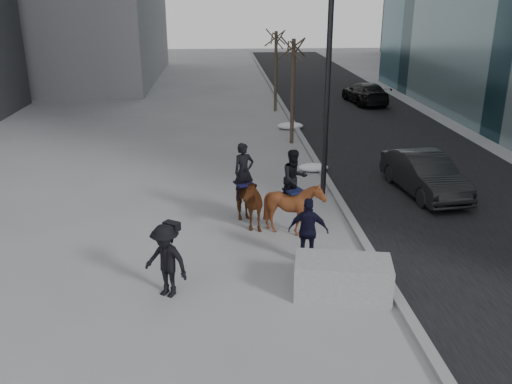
{
  "coord_description": "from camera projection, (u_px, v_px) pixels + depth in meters",
  "views": [
    {
      "loc": [
        -0.94,
        -12.59,
        6.53
      ],
      "look_at": [
        0.0,
        1.2,
        1.5
      ],
      "focal_mm": 38.0,
      "sensor_mm": 36.0,
      "label": 1
    }
  ],
  "objects": [
    {
      "name": "road",
      "position": [
        400.0,
        152.0,
        23.92
      ],
      "size": [
        8.0,
        90.0,
        0.01
      ],
      "primitive_type": "cube",
      "color": "black",
      "rests_on": "ground"
    },
    {
      "name": "ground",
      "position": [
        259.0,
        262.0,
        14.1
      ],
      "size": [
        120.0,
        120.0,
        0.0
      ],
      "primitive_type": "plane",
      "color": "gray",
      "rests_on": "ground"
    },
    {
      "name": "snow_piles",
      "position": [
        298.0,
        140.0,
        25.37
      ],
      "size": [
        1.35,
        7.96,
        0.34
      ],
      "color": "white",
      "rests_on": "ground"
    },
    {
      "name": "feeder",
      "position": [
        308.0,
        231.0,
        13.82
      ],
      "size": [
        1.1,
        0.97,
        1.75
      ],
      "color": "black",
      "rests_on": "ground"
    },
    {
      "name": "mounted_left",
      "position": [
        244.0,
        196.0,
        16.03
      ],
      "size": [
        1.53,
        2.13,
        2.51
      ],
      "color": "#45170D",
      "rests_on": "ground"
    },
    {
      "name": "car_near",
      "position": [
        425.0,
        174.0,
        18.73
      ],
      "size": [
        2.01,
        4.44,
        1.41
      ],
      "primitive_type": "imported",
      "rotation": [
        0.0,
        0.0,
        0.12
      ],
      "color": "black",
      "rests_on": "ground"
    },
    {
      "name": "car_far",
      "position": [
        365.0,
        93.0,
        34.5
      ],
      "size": [
        2.35,
        4.79,
        1.34
      ],
      "primitive_type": "imported",
      "rotation": [
        0.0,
        0.0,
        3.25
      ],
      "color": "black",
      "rests_on": "ground"
    },
    {
      "name": "lamppost",
      "position": [
        331.0,
        47.0,
        17.03
      ],
      "size": [
        0.25,
        2.46,
        9.09
      ],
      "color": "black",
      "rests_on": "ground"
    },
    {
      "name": "camera_crew",
      "position": [
        166.0,
        260.0,
        12.25
      ],
      "size": [
        1.31,
        1.16,
        1.75
      ],
      "color": "black",
      "rests_on": "ground"
    },
    {
      "name": "curb",
      "position": [
        311.0,
        153.0,
        23.65
      ],
      "size": [
        0.25,
        90.0,
        0.12
      ],
      "primitive_type": "cube",
      "color": "gray",
      "rests_on": "ground"
    },
    {
      "name": "planter",
      "position": [
        343.0,
        278.0,
        12.42
      ],
      "size": [
        2.35,
        1.48,
        0.87
      ],
      "primitive_type": "cube",
      "rotation": [
        0.0,
        0.0,
        -0.19
      ],
      "color": "#99999C",
      "rests_on": "ground"
    },
    {
      "name": "tree_near",
      "position": [
        293.0,
        87.0,
        24.53
      ],
      "size": [
        1.2,
        1.2,
        5.26
      ],
      "primitive_type": null,
      "color": "#33251E",
      "rests_on": "ground"
    },
    {
      "name": "mounted_right",
      "position": [
        294.0,
        201.0,
        15.47
      ],
      "size": [
        1.76,
        1.85,
        2.48
      ],
      "color": "#522C10",
      "rests_on": "ground"
    },
    {
      "name": "tree_far",
      "position": [
        276.0,
        68.0,
        31.62
      ],
      "size": [
        1.2,
        1.2,
        5.12
      ],
      "primitive_type": null,
      "color": "#382F21",
      "rests_on": "ground"
    }
  ]
}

